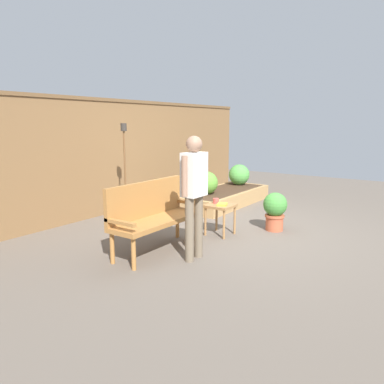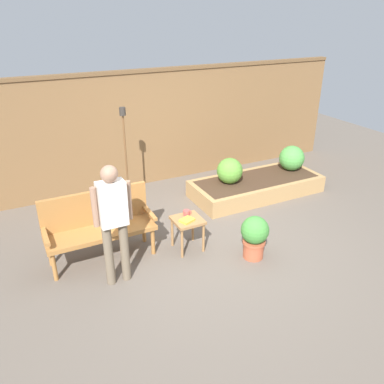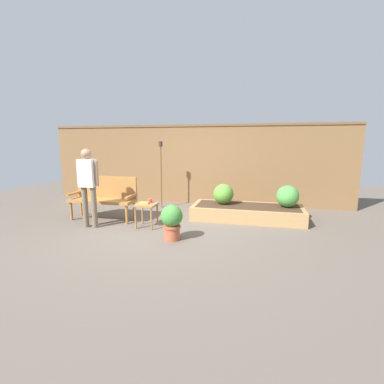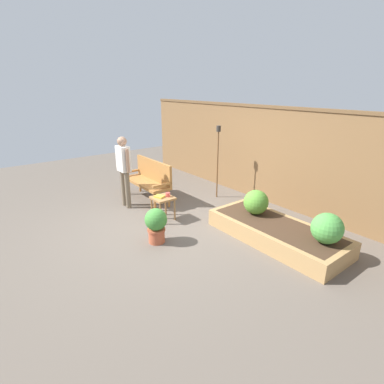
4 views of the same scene
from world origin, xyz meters
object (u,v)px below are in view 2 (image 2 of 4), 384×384
Objects in this scene: garden_bench at (98,221)px; potted_boxwood at (255,235)px; shrub_far_corner at (292,158)px; person_by_bench at (113,216)px; shrub_near_bench at (230,171)px; tiki_torch at (125,140)px; side_table at (188,224)px; cup_on_table at (187,213)px; book_on_table at (187,220)px.

garden_bench is 2.11m from potted_boxwood.
person_by_bench reaches higher than shrub_far_corner.
potted_boxwood is (1.86, -0.97, -0.20)m from garden_bench.
garden_bench reaches higher than shrub_near_bench.
person_by_bench is at bearing -111.76° from tiki_torch.
person_by_bench is (-1.81, 0.33, 0.59)m from potted_boxwood.
garden_bench is 0.76m from person_by_bench.
person_by_bench reaches higher than side_table.
tiki_torch is at bearing 169.45° from shrub_far_corner.
shrub_far_corner is at bearing 20.98° from cup_on_table.
person_by_bench is (-1.13, -0.37, 0.41)m from cup_on_table.
garden_bench is at bearing -168.81° from shrub_far_corner.
shrub_near_bench is at bearing 16.99° from garden_bench.
side_table is at bearing -140.36° from shrub_near_bench.
book_on_table is at bearing -156.79° from shrub_far_corner.
shrub_far_corner reaches higher than cup_on_table.
shrub_far_corner is (1.38, 0.00, 0.01)m from shrub_near_bench.
potted_boxwood is (0.68, -0.70, -0.17)m from cup_on_table.
tiki_torch reaches higher than garden_bench.
book_on_table is (-0.04, -0.05, 0.10)m from side_table.
side_table is 3.87× the size of cup_on_table.
side_table is at bearing -108.74° from cup_on_table.
person_by_bench is (-0.80, -1.99, -0.24)m from tiki_torch.
shrub_far_corner is at bearing 22.55° from side_table.
garden_bench is 7.81× the size of book_on_table.
tiki_torch is 1.09× the size of person_by_bench.
tiki_torch is (0.85, 1.35, 0.63)m from garden_bench.
book_on_table reaches higher than side_table.
tiki_torch reaches higher than cup_on_table.
book_on_table is 1.17m from person_by_bench.
tiki_torch is (-0.30, 1.72, 0.77)m from side_table.
potted_boxwood is 1.30× the size of shrub_far_corner.
tiki_torch is at bearing 113.66° from potted_boxwood.
side_table is 1.25m from person_by_bench.
potted_boxwood is at bearing -139.67° from shrub_far_corner.
shrub_near_bench is 1.90m from tiki_torch.
cup_on_table is 2.93m from shrub_far_corner.
cup_on_table reaches higher than book_on_table.
cup_on_table is 0.26× the size of shrub_far_corner.
side_table is (1.15, -0.38, -0.15)m from garden_bench.
garden_bench is 1.22m from side_table.
book_on_table is at bearing -139.79° from shrub_near_bench.
cup_on_table is 0.17m from book_on_table.
shrub_near_bench is (1.39, 1.15, 0.13)m from side_table.
potted_boxwood is at bearing -10.18° from person_by_bench.
side_table is at bearing 34.63° from book_on_table.
tiki_torch is (-0.33, 1.62, 0.65)m from cup_on_table.
garden_bench is at bearing -163.01° from shrub_near_bench.
side_table is at bearing 140.23° from potted_boxwood.
tiki_torch reaches higher than shrub_far_corner.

